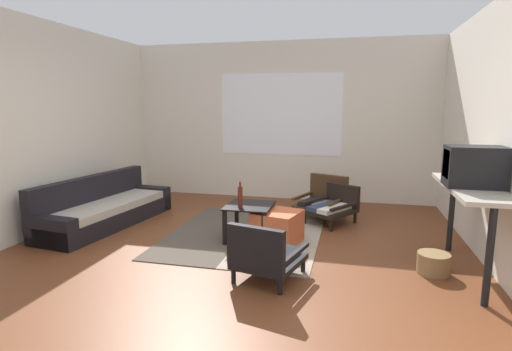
{
  "coord_description": "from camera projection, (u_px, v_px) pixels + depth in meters",
  "views": [
    {
      "loc": [
        1.24,
        -3.91,
        1.62
      ],
      "look_at": [
        0.05,
        1.03,
        0.74
      ],
      "focal_mm": 28.29,
      "sensor_mm": 36.0,
      "label": 1
    }
  ],
  "objects": [
    {
      "name": "area_rug",
      "position": [
        245.0,
        234.0,
        5.13
      ],
      "size": [
        1.87,
        2.27,
        0.01
      ],
      "color": "#4C4238",
      "rests_on": "ground"
    },
    {
      "name": "side_wall_left",
      "position": [
        30.0,
        128.0,
        4.98
      ],
      "size": [
        0.12,
        6.6,
        2.7
      ],
      "primitive_type": "cube",
      "color": "silver",
      "rests_on": "ground"
    },
    {
      "name": "coffee_table",
      "position": [
        249.0,
        212.0,
        4.88
      ],
      "size": [
        0.55,
        0.58,
        0.44
      ],
      "color": "black",
      "rests_on": "ground"
    },
    {
      "name": "far_wall_with_window",
      "position": [
        281.0,
        121.0,
        7.01
      ],
      "size": [
        5.6,
        0.13,
        2.7
      ],
      "color": "silver",
      "rests_on": "ground"
    },
    {
      "name": "crt_television",
      "position": [
        475.0,
        167.0,
        3.72
      ],
      "size": [
        0.5,
        0.34,
        0.38
      ],
      "color": "black",
      "rests_on": "console_shelf"
    },
    {
      "name": "armchair_striped_foreground",
      "position": [
        266.0,
        255.0,
        3.74
      ],
      "size": [
        0.7,
        0.74,
        0.58
      ],
      "color": "black",
      "rests_on": "ground"
    },
    {
      "name": "clay_vase",
      "position": [
        466.0,
        168.0,
        4.0
      ],
      "size": [
        0.26,
        0.26,
        0.36
      ],
      "color": "#935B38",
      "rests_on": "console_shelf"
    },
    {
      "name": "couch",
      "position": [
        105.0,
        209.0,
        5.55
      ],
      "size": [
        0.93,
        2.16,
        0.67
      ],
      "color": "black",
      "rests_on": "ground"
    },
    {
      "name": "ground_plane",
      "position": [
        229.0,
        259.0,
        4.31
      ],
      "size": [
        7.8,
        7.8,
        0.0
      ],
      "primitive_type": "plane",
      "color": "brown"
    },
    {
      "name": "side_wall_right",
      "position": [
        510.0,
        135.0,
        3.75
      ],
      "size": [
        0.12,
        6.6,
        2.7
      ],
      "primitive_type": "cube",
      "color": "silver",
      "rests_on": "ground"
    },
    {
      "name": "armchair_by_window",
      "position": [
        323.0,
        199.0,
        5.96
      ],
      "size": [
        0.8,
        0.81,
        0.59
      ],
      "color": "#472D19",
      "rests_on": "ground"
    },
    {
      "name": "ottoman_orange",
      "position": [
        277.0,
        227.0,
        4.78
      ],
      "size": [
        0.61,
        0.61,
        0.39
      ],
      "primitive_type": "cube",
      "rotation": [
        0.0,
        0.0,
        -0.25
      ],
      "color": "#BC5633",
      "rests_on": "ground"
    },
    {
      "name": "console_shelf",
      "position": [
        471.0,
        196.0,
        3.82
      ],
      "size": [
        0.45,
        1.44,
        0.88
      ],
      "color": "#B2AD9E",
      "rests_on": "ground"
    },
    {
      "name": "armchair_corner",
      "position": [
        333.0,
        206.0,
        5.63
      ],
      "size": [
        0.8,
        0.83,
        0.52
      ],
      "color": "black",
      "rests_on": "ground"
    },
    {
      "name": "glass_bottle",
      "position": [
        240.0,
        196.0,
        4.72
      ],
      "size": [
        0.06,
        0.06,
        0.31
      ],
      "color": "#5B2319",
      "rests_on": "coffee_table"
    },
    {
      "name": "wicker_basket",
      "position": [
        433.0,
        263.0,
        3.94
      ],
      "size": [
        0.31,
        0.31,
        0.2
      ],
      "primitive_type": "cylinder",
      "color": "olive",
      "rests_on": "ground"
    }
  ]
}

